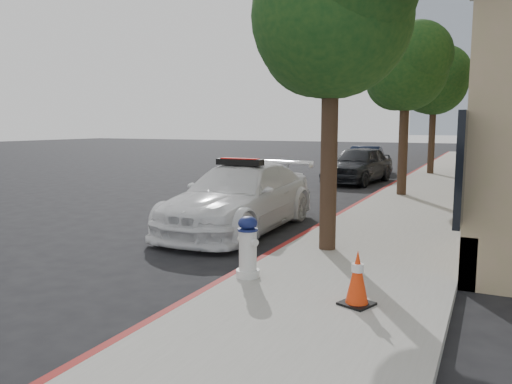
{
  "coord_description": "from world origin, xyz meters",
  "views": [
    {
      "loc": [
        5.57,
        -10.63,
        2.4
      ],
      "look_at": [
        1.08,
        -1.23,
        1.0
      ],
      "focal_mm": 35.0,
      "sensor_mm": 36.0,
      "label": 1
    }
  ],
  "objects_px": {
    "parked_car_far": "(365,160)",
    "traffic_cone": "(357,278)",
    "police_car": "(240,197)",
    "fire_hydrant": "(248,247)",
    "parked_car_mid": "(358,164)"
  },
  "relations": [
    {
      "from": "police_car",
      "to": "parked_car_far",
      "type": "height_order",
      "value": "police_car"
    },
    {
      "from": "police_car",
      "to": "fire_hydrant",
      "type": "height_order",
      "value": "police_car"
    },
    {
      "from": "police_car",
      "to": "fire_hydrant",
      "type": "bearing_deg",
      "value": -61.3
    },
    {
      "from": "police_car",
      "to": "parked_car_far",
      "type": "xyz_separation_m",
      "value": [
        -0.62,
        14.8,
        -0.09
      ]
    },
    {
      "from": "parked_car_mid",
      "to": "traffic_cone",
      "type": "bearing_deg",
      "value": -68.75
    },
    {
      "from": "police_car",
      "to": "parked_car_mid",
      "type": "relative_size",
      "value": 1.16
    },
    {
      "from": "parked_car_mid",
      "to": "parked_car_far",
      "type": "xyz_separation_m",
      "value": [
        -0.74,
        4.3,
        -0.1
      ]
    },
    {
      "from": "police_car",
      "to": "traffic_cone",
      "type": "bearing_deg",
      "value": -47.48
    },
    {
      "from": "parked_car_far",
      "to": "traffic_cone",
      "type": "bearing_deg",
      "value": -81.74
    },
    {
      "from": "parked_car_far",
      "to": "parked_car_mid",
      "type": "bearing_deg",
      "value": -85.04
    },
    {
      "from": "parked_car_mid",
      "to": "fire_hydrant",
      "type": "xyz_separation_m",
      "value": [
        1.87,
        -14.1,
        -0.17
      ]
    },
    {
      "from": "parked_car_far",
      "to": "fire_hydrant",
      "type": "height_order",
      "value": "parked_car_far"
    },
    {
      "from": "parked_car_mid",
      "to": "parked_car_far",
      "type": "distance_m",
      "value": 4.36
    },
    {
      "from": "parked_car_mid",
      "to": "fire_hydrant",
      "type": "distance_m",
      "value": 14.23
    },
    {
      "from": "parked_car_far",
      "to": "fire_hydrant",
      "type": "distance_m",
      "value": 18.59
    }
  ]
}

